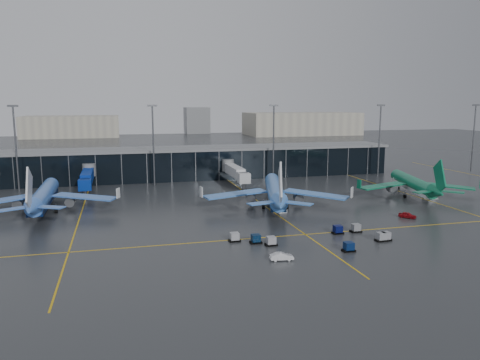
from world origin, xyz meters
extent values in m
plane|color=#282B2D|center=(0.00, 0.00, 0.00)|extent=(600.00, 600.00, 0.00)
cube|color=black|center=(0.00, 62.00, 5.00)|extent=(140.00, 16.00, 10.00)
cube|color=slate|center=(0.00, 62.00, 10.30)|extent=(142.00, 17.00, 0.80)
cylinder|color=#595B60|center=(-35.00, 53.50, 5.20)|extent=(4.00, 4.00, 4.00)
cube|color=navy|center=(-35.00, 40.00, 4.40)|extent=(3.00, 24.00, 3.00)
cylinder|color=#595B60|center=(-35.00, 32.50, 1.30)|extent=(1.00, 1.00, 2.60)
cylinder|color=#595B60|center=(10.00, 53.50, 5.20)|extent=(4.00, 4.00, 4.00)
cube|color=silver|center=(10.00, 40.00, 4.40)|extent=(3.00, 24.00, 3.00)
cylinder|color=#595B60|center=(10.00, 32.50, 1.30)|extent=(1.00, 1.00, 2.60)
cylinder|color=#595B60|center=(-55.00, 50.00, 12.50)|extent=(0.50, 0.50, 25.00)
cube|color=#595B60|center=(-55.00, 50.00, 25.20)|extent=(3.00, 0.40, 0.60)
cylinder|color=#595B60|center=(-15.00, 50.00, 12.50)|extent=(0.50, 0.50, 25.00)
cube|color=#595B60|center=(-15.00, 50.00, 25.20)|extent=(3.00, 0.40, 0.60)
cylinder|color=#595B60|center=(25.00, 50.00, 12.50)|extent=(0.50, 0.50, 25.00)
cube|color=#595B60|center=(25.00, 50.00, 25.20)|extent=(3.00, 0.40, 0.60)
cylinder|color=#595B60|center=(65.00, 50.00, 12.50)|extent=(0.50, 0.50, 25.00)
cube|color=#595B60|center=(65.00, 50.00, 25.20)|extent=(3.00, 0.40, 0.60)
cylinder|color=#595B60|center=(105.00, 50.00, 12.50)|extent=(0.50, 0.50, 25.00)
cube|color=#595B60|center=(105.00, 50.00, 25.20)|extent=(3.00, 0.40, 0.60)
cube|color=#B2AD99|center=(120.00, 260.00, 9.00)|extent=(90.00, 42.00, 18.00)
cube|color=#B2AD99|center=(-60.00, 280.00, 8.00)|extent=(70.00, 38.00, 16.00)
cube|color=#B2AD99|center=(40.00, 300.00, 11.00)|extent=(20.00, 20.00, 22.00)
cube|color=gold|center=(-35.00, 20.00, 0.01)|extent=(0.30, 120.00, 0.02)
cube|color=gold|center=(10.00, 20.00, 0.01)|extent=(0.30, 120.00, 0.02)
cube|color=gold|center=(55.00, 20.00, 0.01)|extent=(0.30, 120.00, 0.02)
cube|color=gold|center=(10.00, -15.00, 0.01)|extent=(220.00, 0.30, 0.02)
cube|color=black|center=(20.67, -15.97, 0.18)|extent=(2.20, 1.50, 0.36)
cube|color=gray|center=(20.67, -15.97, 0.95)|extent=(1.60, 1.50, 1.50)
cube|color=black|center=(16.53, -16.16, 0.18)|extent=(2.20, 1.50, 0.36)
cube|color=#050B40|center=(16.53, -16.16, 0.95)|extent=(1.60, 1.50, 1.50)
cube|color=black|center=(23.26, -22.75, 0.18)|extent=(2.20, 1.50, 0.36)
cube|color=gray|center=(23.26, -22.75, 0.95)|extent=(1.60, 1.50, 1.50)
cube|color=black|center=(22.27, -22.95, 0.18)|extent=(2.20, 1.50, 0.36)
cube|color=gray|center=(22.27, -22.95, 0.95)|extent=(1.60, 1.50, 1.50)
cube|color=black|center=(-1.32, -18.18, 0.18)|extent=(2.20, 1.50, 0.36)
cube|color=#041B39|center=(-1.32, -18.18, 0.95)|extent=(1.60, 1.50, 1.50)
cube|color=black|center=(1.00, -20.25, 0.18)|extent=(2.20, 1.50, 0.36)
cube|color=#93949B|center=(1.00, -20.25, 0.95)|extent=(1.60, 1.50, 1.50)
cube|color=black|center=(-4.91, -16.01, 0.18)|extent=(2.20, 1.50, 0.36)
cube|color=#999CA2|center=(-4.91, -16.01, 0.95)|extent=(1.60, 1.50, 1.50)
cube|color=black|center=(13.29, -27.04, 0.18)|extent=(2.20, 1.50, 0.36)
cube|color=#051945|center=(13.29, -27.04, 0.95)|extent=(1.60, 1.50, 1.50)
cube|color=silver|center=(11.57, 4.96, 0.40)|extent=(2.91, 3.64, 0.80)
cube|color=silver|center=(11.57, 4.96, 2.30)|extent=(2.24, 3.14, 2.29)
imported|color=maroon|center=(37.91, -8.25, 0.67)|extent=(3.70, 4.03, 1.33)
imported|color=silver|center=(0.16, -28.49, 0.66)|extent=(4.12, 1.82, 1.32)
camera|label=1|loc=(-25.58, -99.62, 26.23)|focal=35.00mm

